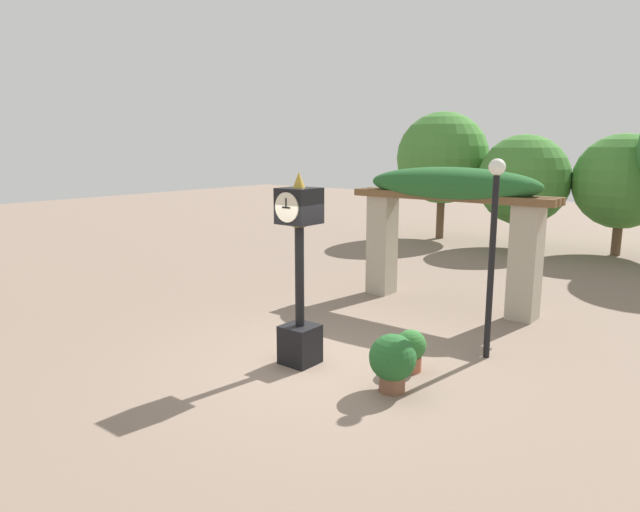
{
  "coord_description": "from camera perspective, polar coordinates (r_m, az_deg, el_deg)",
  "views": [
    {
      "loc": [
        5.25,
        -6.6,
        3.35
      ],
      "look_at": [
        -0.27,
        0.33,
        1.64
      ],
      "focal_mm": 32.0,
      "sensor_mm": 36.0,
      "label": 1
    }
  ],
  "objects": [
    {
      "name": "potted_plant_near_right",
      "position": [
        8.8,
        9.07,
        -9.14
      ],
      "size": [
        0.47,
        0.47,
        0.64
      ],
      "color": "#9E563D",
      "rests_on": "ground"
    },
    {
      "name": "ground_plane",
      "position": [
        9.07,
        0.04,
        -10.71
      ],
      "size": [
        60.0,
        60.0,
        0.0
      ],
      "primitive_type": "plane",
      "color": "#7F6B5B"
    },
    {
      "name": "pedestal_clock",
      "position": [
        8.69,
        -2.06,
        -1.88
      ],
      "size": [
        0.54,
        0.58,
        2.97
      ],
      "color": "black",
      "rests_on": "ground"
    },
    {
      "name": "pergola",
      "position": [
        12.17,
        12.86,
        5.06
      ],
      "size": [
        4.4,
        1.13,
        2.92
      ],
      "color": "#A89E89",
      "rests_on": "ground"
    },
    {
      "name": "tree_line",
      "position": [
        19.51,
        24.45,
        8.42
      ],
      "size": [
        11.56,
        3.93,
        5.13
      ],
      "color": "brown",
      "rests_on": "ground"
    },
    {
      "name": "lamp_post",
      "position": [
        9.21,
        16.94,
        2.3
      ],
      "size": [
        0.26,
        0.26,
        3.16
      ],
      "color": "black",
      "rests_on": "ground"
    },
    {
      "name": "potted_plant_near_left",
      "position": [
        8.03,
        7.27,
        -10.29
      ],
      "size": [
        0.66,
        0.66,
        0.82
      ],
      "color": "brown",
      "rests_on": "ground"
    }
  ]
}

